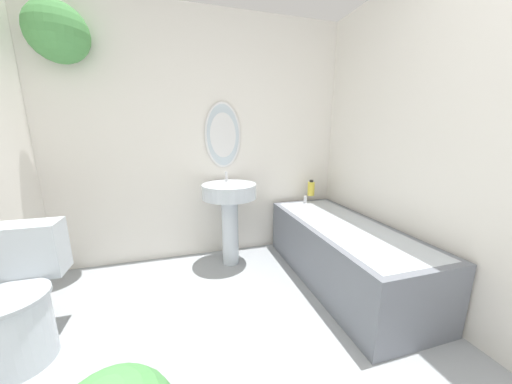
{
  "coord_description": "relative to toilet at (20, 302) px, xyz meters",
  "views": [
    {
      "loc": [
        -0.23,
        -0.21,
        1.27
      ],
      "look_at": [
        0.27,
        1.5,
        0.86
      ],
      "focal_mm": 18.0,
      "sensor_mm": 36.0,
      "label": 1
    }
  ],
  "objects": [
    {
      "name": "wall_back",
      "position": [
        1.0,
        1.01,
        1.01
      ],
      "size": [
        2.96,
        0.43,
        2.4
      ],
      "color": "silver",
      "rests_on": "ground_plane"
    },
    {
      "name": "bathtub",
      "position": [
        2.24,
        0.14,
        -0.05
      ],
      "size": [
        0.67,
        1.63,
        0.59
      ],
      "color": "slate",
      "rests_on": "ground_plane"
    },
    {
      "name": "shampoo_bottle",
      "position": [
        2.31,
        0.87,
        0.35
      ],
      "size": [
        0.08,
        0.08,
        0.17
      ],
      "color": "gold",
      "rests_on": "bathtub"
    },
    {
      "name": "pedestal_sink",
      "position": [
        1.36,
        0.71,
        0.28
      ],
      "size": [
        0.51,
        0.51,
        0.91
      ],
      "color": "silver",
      "rests_on": "ground_plane"
    },
    {
      "name": "wall_right",
      "position": [
        2.62,
        -0.2,
        0.88
      ],
      "size": [
        0.06,
        2.54,
        2.4
      ],
      "color": "silver",
      "rests_on": "ground_plane"
    },
    {
      "name": "toilet",
      "position": [
        0.0,
        0.0,
        0.0
      ],
      "size": [
        0.38,
        0.57,
        0.73
      ],
      "color": "silver",
      "rests_on": "ground_plane"
    }
  ]
}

